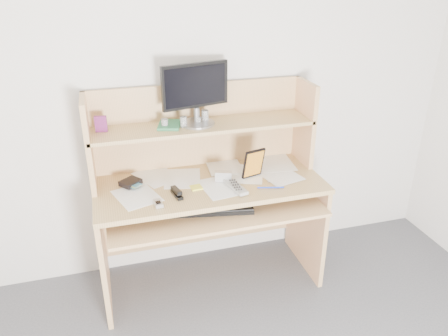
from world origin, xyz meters
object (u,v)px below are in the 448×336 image
object	(u,v)px
desk	(207,185)
game_case	(254,163)
keyboard	(211,207)
tv_remote	(235,187)
monitor	(196,92)

from	to	relation	value
desk	game_case	xyz separation A→B (m)	(0.28, -0.10, 0.16)
keyboard	desk	bearing A→B (deg)	93.76
keyboard	tv_remote	distance (m)	0.19
game_case	monitor	distance (m)	0.56
tv_remote	keyboard	bearing A→B (deg)	175.05
keyboard	tv_remote	bearing A→B (deg)	18.46
keyboard	monitor	world-z (taller)	monitor
tv_remote	game_case	bearing A→B (deg)	23.97
tv_remote	game_case	distance (m)	0.21
desk	monitor	xyz separation A→B (m)	(-0.03, 0.09, 0.58)
desk	game_case	bearing A→B (deg)	-19.50
desk	tv_remote	distance (m)	0.26
keyboard	monitor	distance (m)	0.69
game_case	monitor	bearing A→B (deg)	133.30
desk	game_case	size ratio (longest dim) A/B	7.24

